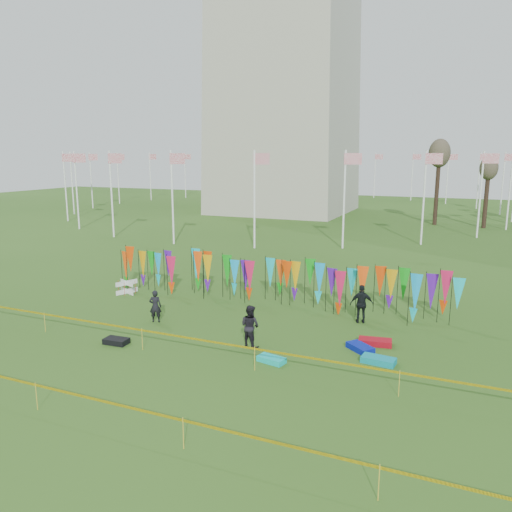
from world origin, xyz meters
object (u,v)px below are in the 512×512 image
at_px(person_right, 362,304).
at_px(kite_bag_turquoise, 271,359).
at_px(person_left, 155,306).
at_px(kite_bag_black, 116,341).
at_px(box_kite, 127,287).
at_px(kite_bag_red, 375,342).
at_px(person_mid, 250,326).
at_px(kite_bag_blue, 360,348).
at_px(kite_bag_teal, 378,360).

distance_m(person_right, kite_bag_turquoise, 6.24).
relative_size(person_left, kite_bag_black, 1.54).
relative_size(box_kite, kite_bag_red, 0.58).
xyz_separation_m(person_mid, kite_bag_red, (4.62, 2.18, -0.75)).
distance_m(kite_bag_blue, kite_bag_red, 0.95).
bearing_deg(kite_bag_red, box_kite, 171.00).
bearing_deg(kite_bag_red, kite_bag_blue, -116.92).
distance_m(person_right, kite_bag_red, 2.85).
relative_size(kite_bag_turquoise, kite_bag_teal, 0.84).
distance_m(person_mid, kite_bag_teal, 5.13).
height_order(person_right, kite_bag_blue, person_right).
bearing_deg(person_right, kite_bag_black, 19.23).
bearing_deg(person_right, box_kite, -16.77).
bearing_deg(kite_bag_blue, person_right, 101.21).
bearing_deg(kite_bag_teal, kite_bag_turquoise, -158.15).
bearing_deg(person_right, kite_bag_turquoise, 51.68).
height_order(kite_bag_turquoise, kite_bag_blue, kite_bag_blue).
xyz_separation_m(person_right, kite_bag_teal, (1.55, -4.32, -0.78)).
height_order(kite_bag_blue, kite_bag_black, kite_bag_blue).
height_order(person_left, kite_bag_blue, person_left).
relative_size(person_right, kite_bag_red, 1.36).
relative_size(box_kite, person_mid, 0.44).
distance_m(kite_bag_blue, kite_bag_black, 9.90).
bearing_deg(kite_bag_turquoise, kite_bag_black, -173.05).
height_order(person_mid, kite_bag_red, person_mid).
height_order(person_mid, kite_bag_turquoise, person_mid).
distance_m(kite_bag_turquoise, kite_bag_red, 4.62).
distance_m(person_left, kite_bag_teal, 10.35).
height_order(kite_bag_blue, kite_bag_red, kite_bag_red).
relative_size(person_left, person_right, 0.85).
xyz_separation_m(kite_bag_blue, kite_bag_black, (-9.35, -3.24, -0.00)).
relative_size(box_kite, kite_bag_teal, 0.62).
height_order(kite_bag_red, kite_bag_black, kite_bag_red).
height_order(person_left, kite_bag_black, person_left).
bearing_deg(kite_bag_black, person_right, 37.23).
xyz_separation_m(box_kite, kite_bag_blue, (13.68, -3.08, -0.27)).
relative_size(person_right, kite_bag_turquoise, 1.74).
distance_m(box_kite, kite_bag_blue, 14.02).
xyz_separation_m(person_mid, kite_bag_black, (-5.17, -1.91, -0.75)).
height_order(person_left, person_mid, person_mid).
height_order(box_kite, kite_bag_red, box_kite).
distance_m(box_kite, person_mid, 10.48).
xyz_separation_m(kite_bag_turquoise, kite_bag_red, (3.25, 3.29, 0.02)).
relative_size(person_mid, kite_bag_blue, 1.55).
bearing_deg(person_right, kite_bag_red, 95.59).
xyz_separation_m(box_kite, person_right, (13.01, 0.28, 0.51)).
relative_size(kite_bag_turquoise, kite_bag_red, 0.78).
xyz_separation_m(person_left, kite_bag_teal, (10.31, -0.65, -0.64)).
height_order(person_mid, kite_bag_blue, person_mid).
height_order(person_right, kite_bag_black, person_right).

